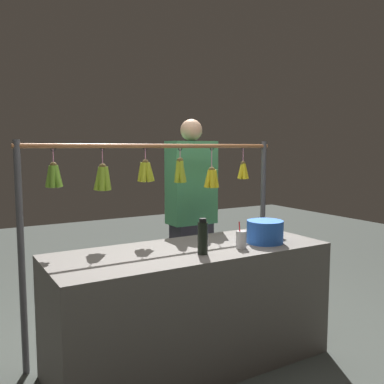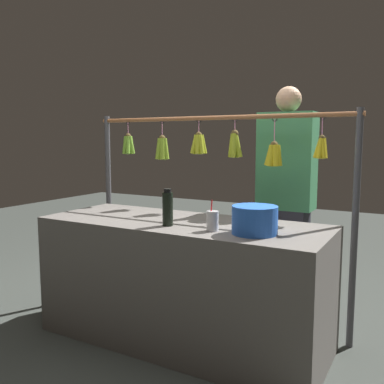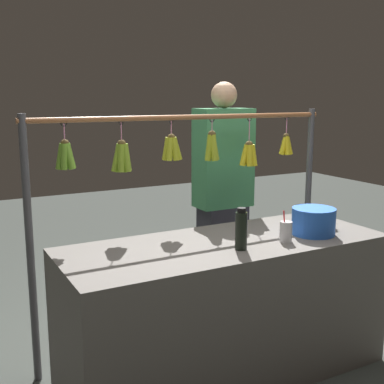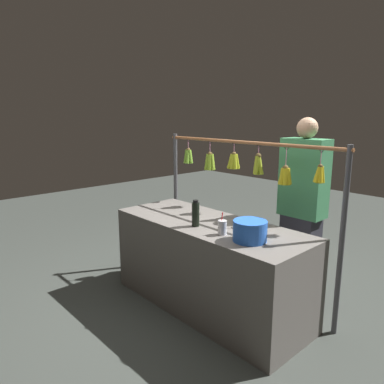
{
  "view_description": "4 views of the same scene",
  "coord_description": "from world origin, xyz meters",
  "px_view_note": "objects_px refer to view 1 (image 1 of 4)",
  "views": [
    {
      "loc": [
        1.42,
        2.43,
        1.51
      ],
      "look_at": [
        -0.01,
        0.0,
        1.21
      ],
      "focal_mm": 39.61,
      "sensor_mm": 36.0,
      "label": 1
    },
    {
      "loc": [
        -1.4,
        2.36,
        1.36
      ],
      "look_at": [
        -0.07,
        0.0,
        1.02
      ],
      "focal_mm": 39.44,
      "sensor_mm": 36.0,
      "label": 2
    },
    {
      "loc": [
        1.49,
        2.34,
        1.65
      ],
      "look_at": [
        0.22,
        0.0,
        1.13
      ],
      "focal_mm": 46.65,
      "sensor_mm": 36.0,
      "label": 3
    },
    {
      "loc": [
        -2.22,
        2.26,
        1.78
      ],
      "look_at": [
        0.23,
        0.0,
        1.07
      ],
      "focal_mm": 34.2,
      "sensor_mm": 36.0,
      "label": 4
    }
  ],
  "objects_px": {
    "water_bottle": "(203,237)",
    "blue_bucket": "(265,232)",
    "drink_cup": "(241,240)",
    "vendor_person": "(191,220)"
  },
  "relations": [
    {
      "from": "drink_cup",
      "to": "vendor_person",
      "type": "bearing_deg",
      "value": -99.54
    },
    {
      "from": "water_bottle",
      "to": "blue_bucket",
      "type": "relative_size",
      "value": 0.89
    },
    {
      "from": "water_bottle",
      "to": "drink_cup",
      "type": "relative_size",
      "value": 1.28
    },
    {
      "from": "water_bottle",
      "to": "blue_bucket",
      "type": "height_order",
      "value": "water_bottle"
    },
    {
      "from": "water_bottle",
      "to": "vendor_person",
      "type": "distance_m",
      "value": 1.05
    },
    {
      "from": "water_bottle",
      "to": "drink_cup",
      "type": "height_order",
      "value": "water_bottle"
    },
    {
      "from": "water_bottle",
      "to": "vendor_person",
      "type": "bearing_deg",
      "value": -116.5
    },
    {
      "from": "water_bottle",
      "to": "vendor_person",
      "type": "height_order",
      "value": "vendor_person"
    },
    {
      "from": "blue_bucket",
      "to": "drink_cup",
      "type": "relative_size",
      "value": 1.44
    },
    {
      "from": "blue_bucket",
      "to": "vendor_person",
      "type": "height_order",
      "value": "vendor_person"
    }
  ]
}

